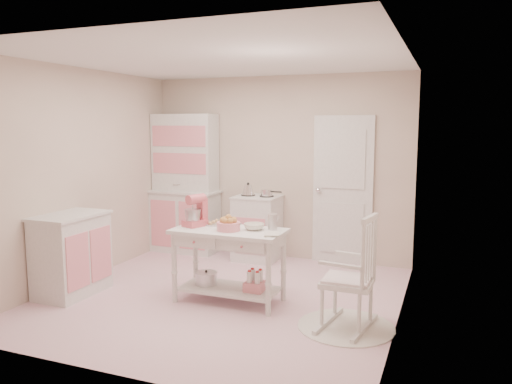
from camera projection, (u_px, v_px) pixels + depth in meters
room_shell at (221, 150)px, 5.37m from camera, size 3.84×3.84×2.62m
door at (343, 190)px, 6.83m from camera, size 0.82×0.05×2.04m
hutch at (184, 183)px, 7.49m from camera, size 1.06×0.50×2.08m
stove at (257, 228)px, 7.09m from camera, size 0.62×0.57×0.92m
base_cabinet at (71, 254)px, 5.63m from camera, size 0.54×0.84×0.92m
lace_rug at (346, 327)px, 4.74m from camera, size 0.92×0.92×0.01m
rocking_chair at (347, 271)px, 4.67m from camera, size 0.58×0.78×1.10m
work_table at (229, 266)px, 5.39m from camera, size 1.20×0.60×0.80m
stand_mixer at (195, 211)px, 5.49m from camera, size 0.29×0.33×0.34m
cookie_tray at (223, 225)px, 5.56m from camera, size 0.34×0.24×0.02m
bread_basket at (229, 226)px, 5.28m from camera, size 0.25×0.25×0.09m
mixing_bowl at (254, 227)px, 5.31m from camera, size 0.22×0.22×0.07m
metal_pitcher at (273, 222)px, 5.32m from camera, size 0.10×0.10×0.17m
recipe_book at (264, 234)px, 5.06m from camera, size 0.21×0.24×0.02m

